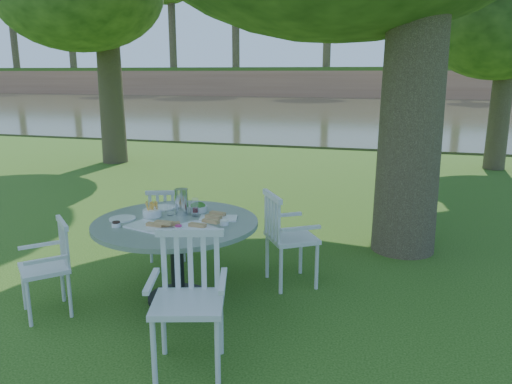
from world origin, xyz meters
TOP-DOWN VIEW (x-y plane):
  - ground at (0.00, 0.00)m, footprint 140.00×140.00m
  - table at (-0.49, -0.69)m, footprint 1.47×1.47m
  - chair_ne at (0.35, -0.09)m, footprint 0.62×0.63m
  - chair_nw at (-1.02, 0.21)m, footprint 0.52×0.50m
  - chair_sw at (-1.41, -1.20)m, footprint 0.56×0.56m
  - chair_se at (0.03, -1.59)m, footprint 0.60×0.57m
  - tableware at (-0.52, -0.61)m, footprint 1.15×0.89m
  - river at (0.00, 23.00)m, footprint 100.00×28.00m
  - far_bank at (0.28, 41.12)m, footprint 100.00×18.00m

SIDE VIEW (x-z plane):
  - ground at x=0.00m, z-range 0.00..0.00m
  - river at x=0.00m, z-range -0.06..0.06m
  - chair_sw at x=-1.41m, z-range 0.07..0.88m
  - chair_nw at x=-1.02m, z-range 0.07..0.89m
  - chair_ne at x=0.35m, z-range 0.08..1.01m
  - chair_se at x=0.03m, z-range 0.08..1.05m
  - table at x=-0.49m, z-range 0.24..1.00m
  - tableware at x=-0.52m, z-range 0.68..0.93m
  - far_bank at x=0.28m, z-range -0.35..14.85m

